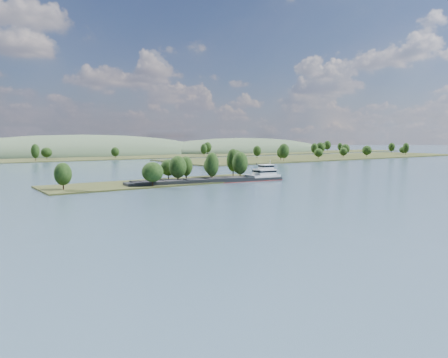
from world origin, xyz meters
TOP-DOWN VIEW (x-y plane):
  - ground at (0.00, 120.00)m, footprint 1800.00×1800.00m
  - tree_island at (6.75, 178.90)m, footprint 100.00×31.44m
  - right_bank at (231.26, 299.46)m, footprint 320.00×90.00m
  - back_shoreline at (8.40, 399.78)m, footprint 900.00×60.00m
  - hill_east at (260.00, 470.00)m, footprint 260.00×140.00m
  - hill_west at (60.00, 500.00)m, footprint 320.00×160.00m
  - cargo_barge at (22.54, 169.48)m, footprint 73.30×17.31m

SIDE VIEW (x-z plane):
  - ground at x=0.00m, z-range 0.00..0.00m
  - hill_east at x=260.00m, z-range -18.00..18.00m
  - hill_west at x=60.00m, z-range -22.00..22.00m
  - back_shoreline at x=8.40m, z-range -6.89..8.31m
  - right_bank at x=231.26m, z-range -6.65..8.77m
  - cargo_barge at x=22.54m, z-range -3.68..6.16m
  - tree_island at x=6.75m, z-range -3.54..11.26m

